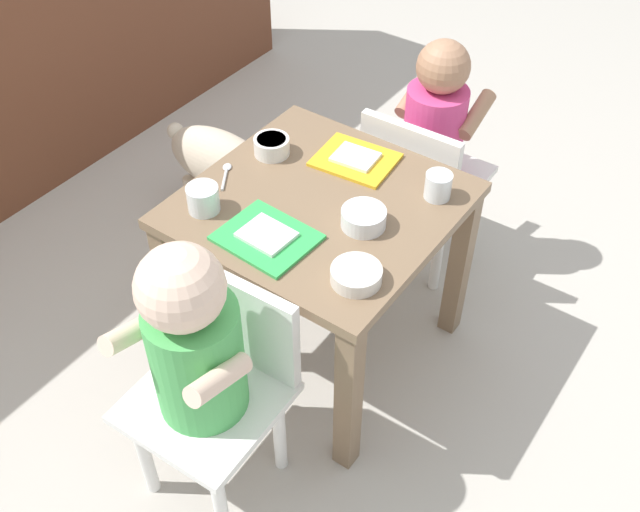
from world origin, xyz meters
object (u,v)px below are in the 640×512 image
(food_tray_left, at_px, (267,237))
(water_cup_left, at_px, (438,187))
(food_tray_right, at_px, (355,159))
(veggie_bowl_near, at_px, (272,146))
(water_cup_right, at_px, (203,200))
(seated_child_left, at_px, (199,349))
(dining_table, at_px, (320,231))
(dog, at_px, (233,165))
(spoon_by_left_tray, at_px, (226,174))
(veggie_bowl_far, at_px, (364,218))
(seated_child_right, at_px, (431,136))
(cereal_bowl_left_side, at_px, (356,274))

(food_tray_left, relative_size, water_cup_left, 3.33)
(food_tray_right, relative_size, veggie_bowl_near, 2.29)
(water_cup_right, bearing_deg, water_cup_left, -49.57)
(seated_child_left, relative_size, food_tray_left, 3.51)
(food_tray_right, height_order, water_cup_right, water_cup_right)
(seated_child_left, bearing_deg, dining_table, 5.14)
(seated_child_left, distance_m, veggie_bowl_near, 0.56)
(dog, bearing_deg, food_tray_right, -100.35)
(food_tray_right, bearing_deg, spoon_by_left_tray, 135.26)
(veggie_bowl_far, bearing_deg, water_cup_right, 116.70)
(water_cup_right, bearing_deg, seated_child_right, -20.33)
(spoon_by_left_tray, bearing_deg, cereal_bowl_left_side, -104.48)
(dining_table, xyz_separation_m, dog, (0.25, 0.49, -0.18))
(dog, xyz_separation_m, cereal_bowl_left_side, (-0.41, -0.68, 0.28))
(dog, distance_m, cereal_bowl_left_side, 0.84)
(seated_child_right, relative_size, food_tray_left, 3.40)
(dining_table, distance_m, cereal_bowl_left_side, 0.27)
(cereal_bowl_left_side, bearing_deg, water_cup_left, -0.22)
(veggie_bowl_far, distance_m, veggie_bowl_near, 0.32)
(water_cup_right, height_order, veggie_bowl_near, water_cup_right)
(food_tray_right, bearing_deg, food_tray_left, -180.00)
(water_cup_left, bearing_deg, food_tray_left, 146.28)
(dining_table, distance_m, veggie_bowl_near, 0.23)
(water_cup_left, relative_size, water_cup_right, 0.85)
(dog, xyz_separation_m, spoon_by_left_tray, (-0.30, -0.26, 0.27))
(dog, height_order, spoon_by_left_tray, spoon_by_left_tray)
(water_cup_right, distance_m, veggie_bowl_near, 0.24)
(dog, bearing_deg, veggie_bowl_near, -120.42)
(seated_child_left, height_order, water_cup_right, seated_child_left)
(food_tray_left, distance_m, veggie_bowl_near, 0.30)
(seated_child_left, xyz_separation_m, water_cup_left, (0.59, -0.16, 0.07))
(veggie_bowl_near, height_order, spoon_by_left_tray, veggie_bowl_near)
(water_cup_right, height_order, veggie_bowl_far, water_cup_right)
(seated_child_right, bearing_deg, spoon_by_left_tray, 151.17)
(food_tray_right, bearing_deg, dog, 79.65)
(dining_table, relative_size, seated_child_right, 0.83)
(veggie_bowl_far, bearing_deg, dining_table, 83.55)
(veggie_bowl_far, bearing_deg, cereal_bowl_left_side, -151.85)
(food_tray_right, relative_size, veggie_bowl_far, 2.02)
(dining_table, distance_m, seated_child_left, 0.44)
(dog, height_order, food_tray_right, food_tray_right)
(food_tray_right, bearing_deg, seated_child_left, -174.66)
(seated_child_right, relative_size, water_cup_left, 11.30)
(food_tray_left, distance_m, food_tray_right, 0.33)
(food_tray_left, height_order, water_cup_right, water_cup_right)
(food_tray_left, distance_m, water_cup_right, 0.17)
(dining_table, relative_size, veggie_bowl_far, 5.85)
(food_tray_left, distance_m, veggie_bowl_far, 0.20)
(seated_child_left, relative_size, water_cup_right, 9.93)
(food_tray_right, xyz_separation_m, veggie_bowl_far, (-0.18, -0.14, 0.02))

